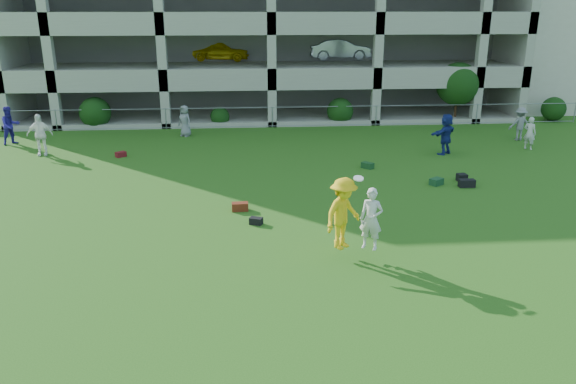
{
  "coord_description": "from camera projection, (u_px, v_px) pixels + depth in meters",
  "views": [
    {
      "loc": [
        -1.63,
        -12.63,
        6.62
      ],
      "look_at": [
        -0.38,
        3.0,
        1.4
      ],
      "focal_mm": 35.0,
      "sensor_mm": 36.0,
      "label": 1
    }
  ],
  "objects": [
    {
      "name": "bag_black_b",
      "position": [
        256.0,
        221.0,
        17.84
      ],
      "size": [
        0.47,
        0.38,
        0.22
      ],
      "primitive_type": "cube",
      "rotation": [
        0.0,
        0.0,
        -0.4
      ],
      "color": "black",
      "rests_on": "ground"
    },
    {
      "name": "frisbee_contest",
      "position": [
        348.0,
        214.0,
        15.08
      ],
      "size": [
        1.83,
        1.41,
        2.04
      ],
      "color": "yellow",
      "rests_on": "ground"
    },
    {
      "name": "parking_garage",
      "position": [
        265.0,
        15.0,
        38.46
      ],
      "size": [
        30.0,
        14.0,
        12.0
      ],
      "color": "#9E998C",
      "rests_on": "ground"
    },
    {
      "name": "bag_red_f",
      "position": [
        121.0,
        154.0,
        25.8
      ],
      "size": [
        0.52,
        0.51,
        0.24
      ],
      "primitive_type": "cube",
      "rotation": [
        0.0,
        0.0,
        0.72
      ],
      "color": "#540F0E",
      "rests_on": "ground"
    },
    {
      "name": "bystander_c",
      "position": [
        185.0,
        121.0,
        29.71
      ],
      "size": [
        0.96,
        0.91,
        1.65
      ],
      "primitive_type": "imported",
      "rotation": [
        0.0,
        0.0,
        -0.67
      ],
      "color": "gray",
      "rests_on": "ground"
    },
    {
      "name": "shrub_row",
      "position": [
        350.0,
        98.0,
        32.67
      ],
      "size": [
        34.38,
        2.52,
        3.5
      ],
      "color": "#163D11",
      "rests_on": "ground"
    },
    {
      "name": "bag_black_e",
      "position": [
        467.0,
        183.0,
        21.5
      ],
      "size": [
        0.61,
        0.32,
        0.3
      ],
      "primitive_type": "cube",
      "rotation": [
        0.0,
        0.0,
        -0.03
      ],
      "color": "black",
      "rests_on": "ground"
    },
    {
      "name": "bag_green_c",
      "position": [
        436.0,
        182.0,
        21.77
      ],
      "size": [
        0.61,
        0.57,
        0.26
      ],
      "primitive_type": "cube",
      "rotation": [
        0.0,
        0.0,
        0.61
      ],
      "color": "#14381A",
      "rests_on": "ground"
    },
    {
      "name": "bag_green_g",
      "position": [
        368.0,
        165.0,
        24.0
      ],
      "size": [
        0.56,
        0.57,
        0.25
      ],
      "primitive_type": "cube",
      "rotation": [
        0.0,
        0.0,
        -0.8
      ],
      "color": "#13361E",
      "rests_on": "ground"
    },
    {
      "name": "bag_red_a",
      "position": [
        240.0,
        207.0,
        19.02
      ],
      "size": [
        0.56,
        0.33,
        0.28
      ],
      "primitive_type": "cube",
      "rotation": [
        0.0,
        0.0,
        0.05
      ],
      "color": "#531B0E",
      "rests_on": "ground"
    },
    {
      "name": "fence",
      "position": [
        272.0,
        117.0,
        31.94
      ],
      "size": [
        36.06,
        0.06,
        1.2
      ],
      "color": "gray",
      "rests_on": "ground"
    },
    {
      "name": "crate_d",
      "position": [
        462.0,
        178.0,
        22.21
      ],
      "size": [
        0.39,
        0.39,
        0.3
      ],
      "primitive_type": "cube",
      "rotation": [
        0.0,
        0.0,
        0.12
      ],
      "color": "black",
      "rests_on": "ground"
    },
    {
      "name": "ground",
      "position": [
        312.0,
        281.0,
        14.16
      ],
      "size": [
        100.0,
        100.0,
        0.0
      ],
      "primitive_type": "plane",
      "color": "#235114",
      "rests_on": "ground"
    },
    {
      "name": "bystander_b",
      "position": [
        40.0,
        135.0,
        25.84
      ],
      "size": [
        1.19,
        0.62,
        1.93
      ],
      "primitive_type": "imported",
      "rotation": [
        0.0,
        0.0,
        0.14
      ],
      "color": "white",
      "rests_on": "ground"
    },
    {
      "name": "bystander_f",
      "position": [
        520.0,
        124.0,
        28.81
      ],
      "size": [
        1.1,
        0.64,
        1.69
      ],
      "primitive_type": "imported",
      "rotation": [
        0.0,
        0.0,
        3.16
      ],
      "color": "gray",
      "rests_on": "ground"
    },
    {
      "name": "bystander_d",
      "position": [
        446.0,
        134.0,
        26.06
      ],
      "size": [
        1.71,
        1.56,
        1.9
      ],
      "primitive_type": "imported",
      "rotation": [
        0.0,
        0.0,
        3.84
      ],
      "color": "navy",
      "rests_on": "ground"
    },
    {
      "name": "bystander_a",
      "position": [
        10.0,
        125.0,
        27.95
      ],
      "size": [
        1.16,
        1.15,
        1.9
      ],
      "primitive_type": "imported",
      "rotation": [
        0.0,
        0.0,
        0.75
      ],
      "color": "navy",
      "rests_on": "ground"
    },
    {
      "name": "bystander_e",
      "position": [
        530.0,
        133.0,
        26.99
      ],
      "size": [
        0.67,
        0.68,
        1.58
      ],
      "primitive_type": "imported",
      "rotation": [
        0.0,
        0.0,
        2.3
      ],
      "color": "silver",
      "rests_on": "ground"
    }
  ]
}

